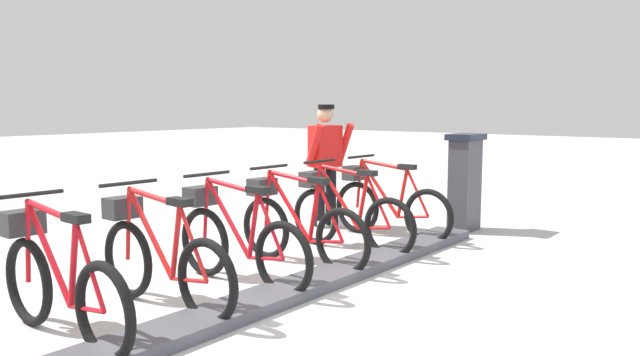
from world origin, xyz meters
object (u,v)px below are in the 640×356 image
object	(u,v)px
bike_docked_0	(386,204)
bike_docked_3	(236,239)
payment_kiosk	(465,181)
bike_docked_2	(297,225)
bike_docked_5	(57,281)
worker_near_rack	(326,160)
bike_docked_4	(159,257)
bike_docked_1	(346,213)

from	to	relation	value
bike_docked_0	bike_docked_3	distance (m)	2.59
payment_kiosk	bike_docked_2	xyz separation A→B (m)	(0.57, 2.74, -0.24)
bike_docked_5	worker_near_rack	bearing A→B (deg)	-76.88
bike_docked_0	bike_docked_5	bearing A→B (deg)	90.00
worker_near_rack	bike_docked_3	bearing A→B (deg)	110.97
bike_docked_0	worker_near_rack	world-z (taller)	worker_near_rack
payment_kiosk	bike_docked_4	size ratio (longest dim) A/B	0.74
bike_docked_1	bike_docked_5	distance (m)	3.45
bike_docked_2	bike_docked_5	size ratio (longest dim) A/B	1.00
payment_kiosk	bike_docked_4	world-z (taller)	payment_kiosk
bike_docked_0	bike_docked_3	xyz separation A→B (m)	(0.00, 2.59, 0.00)
bike_docked_0	bike_docked_4	distance (m)	3.45
worker_near_rack	payment_kiosk	bearing A→B (deg)	-150.08
bike_docked_1	bike_docked_5	size ratio (longest dim) A/B	1.00
payment_kiosk	bike_docked_5	xyz separation A→B (m)	(0.57, 5.33, -0.24)
bike_docked_4	worker_near_rack	size ratio (longest dim) A/B	1.04
bike_docked_2	bike_docked_5	bearing A→B (deg)	90.00
bike_docked_4	worker_near_rack	world-z (taller)	worker_near_rack
payment_kiosk	bike_docked_5	world-z (taller)	payment_kiosk
bike_docked_5	worker_near_rack	xyz separation A→B (m)	(1.03, -4.41, 0.48)
payment_kiosk	bike_docked_1	world-z (taller)	payment_kiosk
bike_docked_4	bike_docked_5	size ratio (longest dim) A/B	1.00
payment_kiosk	bike_docked_5	bearing A→B (deg)	83.87
payment_kiosk	worker_near_rack	xyz separation A→B (m)	(1.60, 0.92, 0.24)
bike_docked_4	bike_docked_5	bearing A→B (deg)	90.00
bike_docked_0	worker_near_rack	xyz separation A→B (m)	(1.03, -0.09, 0.48)
bike_docked_3	bike_docked_4	size ratio (longest dim) A/B	1.00
bike_docked_1	bike_docked_0	bearing A→B (deg)	-90.00
bike_docked_0	worker_near_rack	distance (m)	1.14
bike_docked_2	bike_docked_3	xyz separation A→B (m)	(0.00, 0.86, 0.00)
bike_docked_5	bike_docked_2	bearing A→B (deg)	-90.00
bike_docked_3	bike_docked_4	world-z (taller)	same
bike_docked_4	worker_near_rack	distance (m)	3.72
payment_kiosk	bike_docked_0	size ratio (longest dim) A/B	0.74
bike_docked_4	bike_docked_0	bearing A→B (deg)	-90.00
bike_docked_0	bike_docked_4	size ratio (longest dim) A/B	1.00
payment_kiosk	bike_docked_3	bearing A→B (deg)	80.98
bike_docked_1	bike_docked_2	distance (m)	0.86
payment_kiosk	bike_docked_0	world-z (taller)	payment_kiosk
bike_docked_5	bike_docked_4	bearing A→B (deg)	-90.00
bike_docked_0	bike_docked_4	xyz separation A→B (m)	(0.00, 3.45, 0.00)
bike_docked_3	payment_kiosk	bearing A→B (deg)	-99.02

